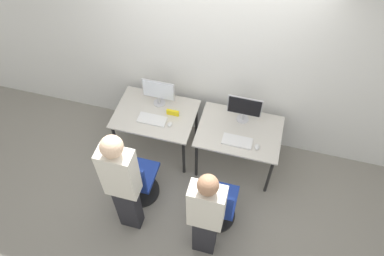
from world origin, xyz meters
TOP-DOWN VIEW (x-y plane):
  - ground_plane at (0.00, 0.00)m, footprint 20.00×20.00m
  - wall_back at (0.00, 0.87)m, footprint 12.00×0.05m
  - desk_left at (-0.55, 0.37)m, footprint 1.03×0.75m
  - monitor_left at (-0.55, 0.56)m, footprint 0.43×0.16m
  - keyboard_left at (-0.55, 0.26)m, footprint 0.36×0.17m
  - mouse_left at (-0.31, 0.24)m, footprint 0.06×0.09m
  - office_chair_left at (-0.55, -0.44)m, footprint 0.48×0.48m
  - person_left at (-0.50, -0.81)m, footprint 0.36×0.22m
  - desk_right at (0.55, 0.37)m, footprint 1.03×0.75m
  - monitor_right at (0.55, 0.57)m, footprint 0.43×0.16m
  - keyboard_right at (0.55, 0.20)m, footprint 0.36×0.17m
  - mouse_right at (0.80, 0.18)m, footprint 0.06×0.09m
  - office_chair_right at (0.48, -0.52)m, footprint 0.48×0.48m
  - person_right at (0.42, -0.88)m, footprint 0.36×0.20m
  - placard_left at (-0.32, 0.41)m, footprint 0.16×0.03m

SIDE VIEW (x-z plane):
  - ground_plane at x=0.00m, z-range 0.00..0.00m
  - office_chair_left at x=-0.55m, z-range -0.08..0.82m
  - office_chair_right at x=0.48m, z-range -0.08..0.82m
  - desk_left at x=-0.55m, z-range 0.28..1.00m
  - desk_right at x=0.55m, z-range 0.28..1.00m
  - keyboard_left at x=-0.55m, z-range 0.72..0.74m
  - keyboard_right at x=0.55m, z-range 0.72..0.74m
  - mouse_left at x=-0.31m, z-range 0.72..0.75m
  - mouse_right at x=0.80m, z-range 0.72..0.75m
  - placard_left at x=-0.32m, z-range 0.72..0.80m
  - person_right at x=0.42m, z-range 0.06..1.61m
  - monitor_left at x=-0.55m, z-range 0.74..1.13m
  - monitor_right at x=0.55m, z-range 0.74..1.13m
  - person_left at x=-0.50m, z-range 0.08..1.79m
  - wall_back at x=0.00m, z-range 0.00..2.80m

